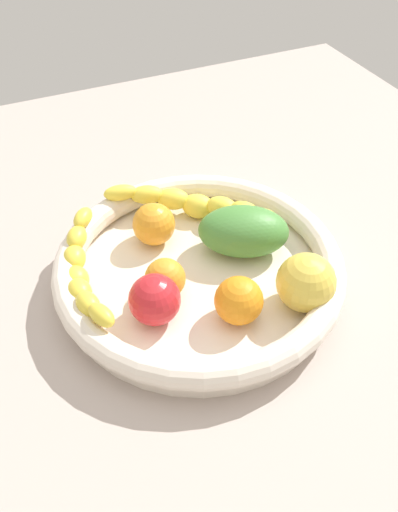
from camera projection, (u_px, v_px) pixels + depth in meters
kitchen_counter at (199, 291)px, 71.40cm from camera, size 120.00×120.00×3.00cm
fruit_bowl at (199, 268)px, 68.54cm from camera, size 36.87×36.87×5.19cm
banana_draped_left at (196, 204)px, 75.03cm from camera, size 20.52×17.60×5.11cm
banana_draped_right at (81, 272)px, 65.31cm from camera, size 7.42×21.57×5.14cm
orange_front at (154, 224)px, 71.72cm from camera, size 5.76×5.76×5.76cm
orange_mid_left at (239, 301)px, 61.77cm from camera, size 5.76×5.76×5.76cm
orange_mid_right at (165, 278)px, 64.85cm from camera, size 5.04×5.04×5.04cm
mango_green at (243, 231)px, 70.17cm from camera, size 14.08×12.19×6.42cm
tomato_red at (155, 300)px, 61.62cm from camera, size 6.12×6.12×6.12cm
apple_yellow at (306, 283)px, 62.90cm from camera, size 7.13×7.13×7.13cm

